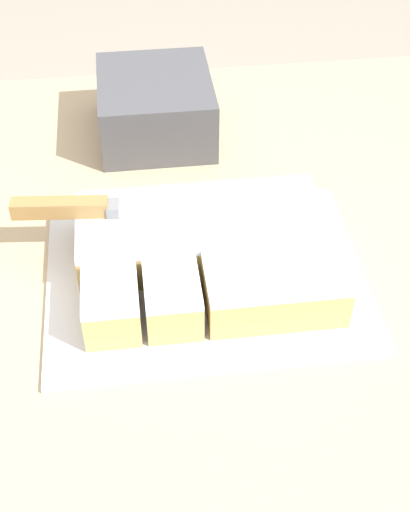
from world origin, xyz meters
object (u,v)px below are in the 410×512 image
Objects in this scene: cake at (207,255)px; storage_box at (156,107)px; cake_board at (205,274)px; knife at (86,208)px.

cake is 0.34m from storage_box.
storage_box reaches higher than cake_board.
cake is at bearing -83.28° from storage_box.
cake is 1.61× the size of storage_box.
storage_box reaches higher than cake.
cake_board is 1.27× the size of knife.
cake_board is 0.17m from knife.
cake_board is 1.27× the size of cake.
knife is 0.30m from storage_box.
knife is (-0.14, 0.07, 0.07)m from cake_board.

